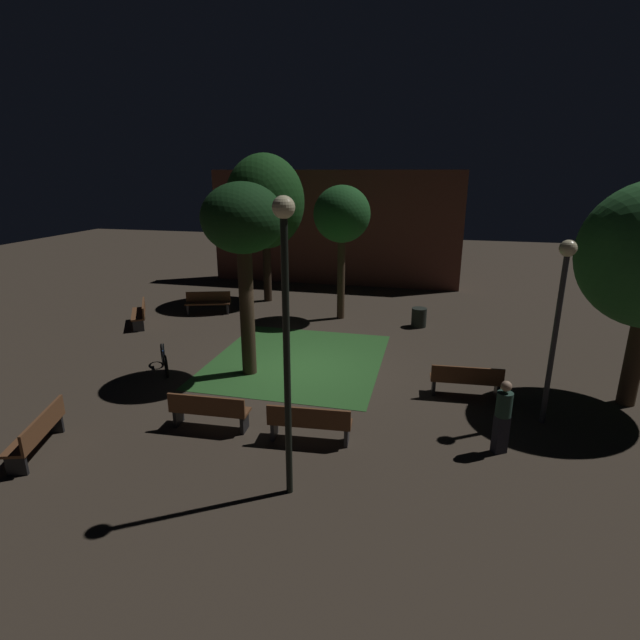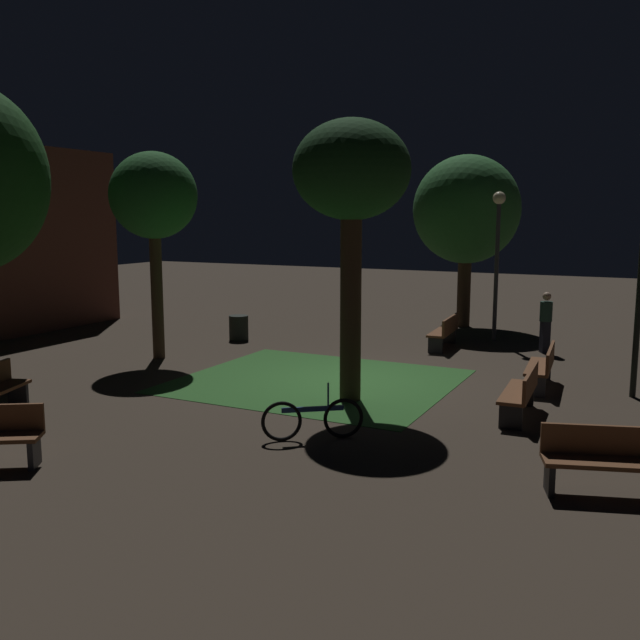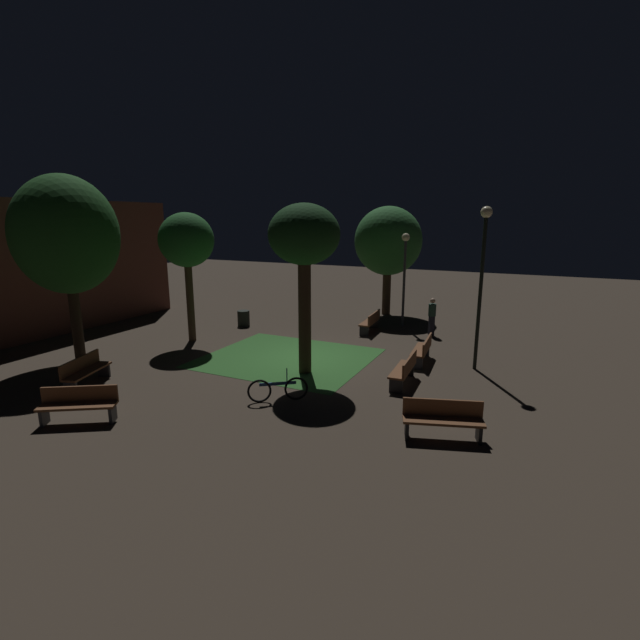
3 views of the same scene
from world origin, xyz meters
name	(u,v)px [view 1 (image 1 of 3)]	position (x,y,z in m)	size (l,w,h in m)	color
ground_plane	(305,368)	(0.00, 0.00, 0.00)	(60.00, 60.00, 0.00)	#3D3328
grass_lawn	(298,360)	(-0.40, 0.57, 0.01)	(5.14, 5.75, 0.01)	#2D6028
bench_near_trees	(209,410)	(-1.17, -3.94, 0.48)	(1.82, 0.57, 0.88)	brown
bench_front_left	(309,422)	(1.18, -3.94, 0.48)	(1.83, 0.62, 0.88)	brown
bench_path_side	(466,380)	(4.55, -0.86, 0.48)	(1.83, 0.59, 0.88)	brown
bench_by_lamp	(38,432)	(-4.18, -5.64, 0.48)	(1.01, 1.86, 0.88)	brown
bench_back_row	(140,313)	(-7.17, 2.60, 0.48)	(1.36, 1.78, 0.88)	brown
bench_front_right	(208,302)	(-5.39, 4.67, 0.48)	(1.86, 1.01, 0.88)	brown
tree_back_right	(342,216)	(0.03, 5.28, 4.00)	(2.15, 2.15, 5.14)	#423021
tree_back_left	(265,202)	(-3.69, 7.16, 4.34)	(3.38, 3.38, 6.36)	#2D2116
tree_near_wall	(243,224)	(-1.48, -0.71, 4.27)	(2.22, 2.22, 5.38)	#38281C
lamp_post_plaza_east	(286,307)	(1.25, -5.67, 3.51)	(0.36, 0.36, 5.28)	black
lamp_post_path_center	(560,302)	(6.26, -1.81, 2.92)	(0.36, 0.36, 4.26)	#333338
trash_bin	(419,317)	(3.11, 4.89, 0.36)	(0.56, 0.56, 0.72)	black
bicycle	(164,360)	(-3.95, -1.16, 0.34)	(1.04, 1.38, 0.93)	black
pedestrian	(503,415)	(5.12, -3.39, 0.85)	(0.34, 0.32, 1.61)	black
building_wall_backdrop	(334,228)	(-1.56, 11.35, 2.84)	(12.69, 0.80, 5.68)	brown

